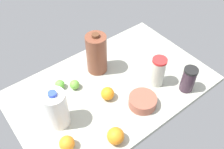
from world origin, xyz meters
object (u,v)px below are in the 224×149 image
Objects in this scene: tumbler_cup at (158,72)px; shaker_bottle at (188,79)px; milk_jug at (56,109)px; orange_beside_bowl at (67,143)px; orange_near_front at (108,94)px; mixing_bowl at (143,101)px; lime_far_back at (60,84)px; orange_by_jug at (116,136)px; chocolate_milk_jug at (97,54)px; lime_loose at (75,85)px.

tumbler_cup reaches higher than shaker_bottle.
milk_jug is 3.14× the size of orange_beside_bowl.
orange_near_front is 1.00× the size of orange_beside_bowl.
mixing_bowl is 49.98cm from lime_far_back.
tumbler_cup is 20.62cm from mixing_bowl.
tumbler_cup is at bearing -160.56° from orange_by_jug.
milk_jug is 32.80cm from orange_by_jug.
milk_jug is 25.62cm from lime_far_back.
milk_jug reaches higher than orange_beside_bowl.
orange_beside_bowl is (34.41, 12.71, -0.00)cm from orange_near_front.
chocolate_milk_jug is 56.50cm from shaker_bottle.
tumbler_cup is 2.20× the size of orange_by_jug.
orange_near_front reaches higher than lime_loose.
shaker_bottle is 2.82× the size of lime_loose.
shaker_bottle is 54.89cm from orange_by_jug.
shaker_bottle is (-71.42, 26.30, -3.09)cm from milk_jug.
orange_by_jug is 1.52× the size of lime_loose.
chocolate_milk_jug is 26.53cm from orange_near_front.
milk_jug reaches higher than lime_loose.
chocolate_milk_jug reaches higher than lime_loose.
mixing_bowl is 20.33cm from orange_near_front.
mixing_bowl is 41.46cm from lime_loose.
orange_beside_bowl is (75.71, -10.52, -4.35)cm from shaker_bottle.
shaker_bottle is at bearing 124.70° from chocolate_milk_jug.
lime_loose is at bearing -127.26° from orange_beside_bowl.
lime_loose is 8.83cm from lime_far_back.
mixing_bowl is 30.11cm from shaker_bottle.
lime_loose is at bearing -141.76° from milk_jug.
tumbler_cup is (-60.78, 11.82, -1.58)cm from milk_jug.
milk_jug is 1.48× the size of shaker_bottle.
tumbler_cup is at bearing -158.25° from mixing_bowl.
tumbler_cup is 1.23× the size of mixing_bowl.
shaker_bottle is at bearing 159.78° from milk_jug.
lime_far_back is at bearing -38.57° from shaker_bottle.
tumbler_cup reaches higher than lime_loose.
orange_near_front reaches higher than lime_far_back.
chocolate_milk_jug is at bearing -166.61° from lime_loose.
milk_jug reaches higher than lime_far_back.
orange_near_front is (30.67, -8.74, -5.85)cm from tumbler_cup.
milk_jug is 1.25× the size of tumbler_cup.
orange_by_jug is 23.97cm from orange_beside_bowl.
mixing_bowl is at bearing 128.16° from orange_near_front.
orange_beside_bowl is at bearing 39.31° from chocolate_milk_jug.
lime_loose is at bearing -33.03° from tumbler_cup.
lime_far_back is at bearing -52.76° from mixing_bowl.
shaker_bottle is 47.59cm from orange_near_front.
lime_far_back is 40.19cm from orange_beside_bowl.
orange_by_jug is (-16.67, 27.39, -6.89)cm from milk_jug.
tumbler_cup is 3.44× the size of lime_far_back.
lime_loose is (41.52, -26.99, -6.81)cm from tumbler_cup.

